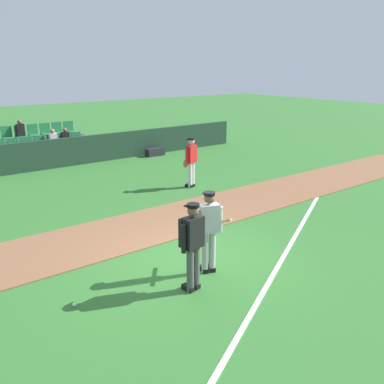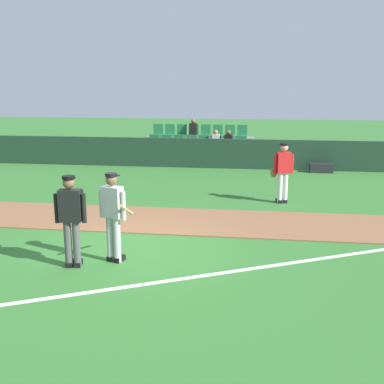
# 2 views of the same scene
# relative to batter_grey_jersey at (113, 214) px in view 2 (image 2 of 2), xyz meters

# --- Properties ---
(ground_plane) EXTENTS (80.00, 80.00, 0.00)m
(ground_plane) POSITION_rel_batter_grey_jersey_xyz_m (0.06, 0.70, -0.97)
(ground_plane) COLOR #33702D
(infield_dirt_path) EXTENTS (28.00, 2.37, 0.03)m
(infield_dirt_path) POSITION_rel_batter_grey_jersey_xyz_m (0.06, 2.94, -0.95)
(infield_dirt_path) COLOR brown
(infield_dirt_path) RESTS_ON ground
(foul_line_chalk) EXTENTS (10.63, 5.74, 0.01)m
(foul_line_chalk) POSITION_rel_batter_grey_jersey_xyz_m (3.06, 0.20, -0.96)
(foul_line_chalk) COLOR white
(foul_line_chalk) RESTS_ON ground
(dugout_fence) EXTENTS (20.00, 0.16, 1.22)m
(dugout_fence) POSITION_rel_batter_grey_jersey_xyz_m (0.06, 10.94, -0.36)
(dugout_fence) COLOR #1E3828
(dugout_fence) RESTS_ON ground
(stadium_bleachers) EXTENTS (5.00, 2.10, 1.90)m
(stadium_bleachers) POSITION_rel_batter_grey_jersey_xyz_m (0.07, 12.39, -0.47)
(stadium_bleachers) COLOR slate
(stadium_bleachers) RESTS_ON ground
(batter_grey_jersey) EXTENTS (0.58, 0.80, 1.76)m
(batter_grey_jersey) POSITION_rel_batter_grey_jersey_xyz_m (0.00, 0.00, 0.00)
(batter_grey_jersey) COLOR #B2B2B2
(batter_grey_jersey) RESTS_ON ground
(umpire_home_plate) EXTENTS (0.58, 0.35, 1.76)m
(umpire_home_plate) POSITION_rel_batter_grey_jersey_xyz_m (-0.70, -0.36, 0.03)
(umpire_home_plate) COLOR #4C4C4C
(umpire_home_plate) RESTS_ON ground
(runner_red_jersey) EXTENTS (0.67, 0.38, 1.76)m
(runner_red_jersey) POSITION_rel_batter_grey_jersey_xyz_m (3.44, 5.23, -0.01)
(runner_red_jersey) COLOR silver
(runner_red_jersey) RESTS_ON ground
(equipment_bag) EXTENTS (0.90, 0.36, 0.36)m
(equipment_bag) POSITION_rel_batter_grey_jersey_xyz_m (5.21, 10.49, -0.79)
(equipment_bag) COLOR #232328
(equipment_bag) RESTS_ON ground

